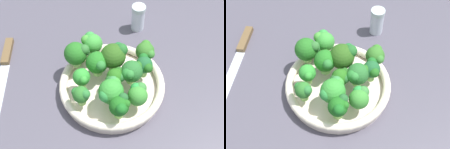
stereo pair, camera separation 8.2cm
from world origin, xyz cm
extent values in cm
cube|color=#4D4856|center=(0.00, 0.00, -1.25)|extent=(130.00, 130.00, 2.50)
cylinder|color=beige|center=(3.43, 2.48, 0.87)|extent=(26.72, 26.72, 1.74)
torus|color=#EEDEC5|center=(3.43, 2.48, 2.80)|extent=(27.83, 27.83, 2.13)
cylinder|color=#83CE62|center=(6.06, 6.10, 5.26)|extent=(2.27, 2.27, 2.79)
sphere|color=#2B581A|center=(6.06, 6.10, 8.81)|extent=(6.62, 6.62, 6.62)
sphere|color=#236127|center=(8.37, 5.73, 10.23)|extent=(3.28, 3.28, 3.28)
sphere|color=#1D682C|center=(8.32, 7.10, 9.80)|extent=(2.85, 2.85, 2.85)
cylinder|color=#89C25D|center=(-6.33, 1.04, 4.96)|extent=(2.08, 2.08, 2.18)
sphere|color=#2C7029|center=(-6.33, 1.04, 7.41)|extent=(4.20, 4.20, 4.20)
sphere|color=#2B7332|center=(-5.61, -0.45, 8.31)|extent=(2.36, 2.36, 2.36)
sphere|color=#24722A|center=(-7.09, 2.18, 7.74)|extent=(2.21, 2.21, 2.21)
cylinder|color=#79B857|center=(11.55, 0.10, 5.18)|extent=(2.05, 2.05, 2.62)
sphere|color=#1E5B2D|center=(11.55, 0.10, 7.93)|extent=(4.45, 4.45, 4.45)
sphere|color=#205F1C|center=(11.46, -1.72, 8.57)|extent=(2.50, 2.50, 2.50)
sphere|color=#27661E|center=(9.76, 0.31, 8.66)|extent=(2.44, 2.44, 2.44)
sphere|color=#1A6221|center=(12.41, 1.52, 8.60)|extent=(2.58, 2.58, 2.58)
cylinder|color=#A1C869|center=(5.08, -6.39, 4.67)|extent=(2.11, 2.11, 1.61)
sphere|color=#398932|center=(5.08, -6.39, 7.08)|extent=(4.94, 4.94, 4.94)
sphere|color=#298E3A|center=(5.69, -4.86, 7.85)|extent=(2.89, 2.89, 2.89)
sphere|color=#377D37|center=(6.67, -5.39, 7.88)|extent=(2.94, 2.94, 2.94)
sphere|color=#38872E|center=(6.29, -5.71, 7.79)|extent=(2.86, 2.86, 2.86)
cylinder|color=#7DB85F|center=(3.38, 0.97, 5.07)|extent=(1.91, 1.91, 2.40)
sphere|color=#26661A|center=(3.38, 0.97, 7.68)|extent=(4.33, 4.33, 4.33)
sphere|color=#255D25|center=(1.67, 0.52, 7.96)|extent=(2.51, 2.51, 2.51)
sphere|color=#23571C|center=(4.94, 1.66, 8.13)|extent=(2.24, 2.24, 2.24)
sphere|color=#27652B|center=(4.29, -0.02, 7.95)|extent=(2.51, 2.51, 2.51)
cylinder|color=#99DA62|center=(-0.58, -6.82, 5.07)|extent=(2.37, 2.37, 2.40)
sphere|color=#1C621A|center=(-0.58, -6.82, 7.82)|extent=(4.79, 4.79, 4.79)
sphere|color=#215A28|center=(1.17, -5.93, 8.82)|extent=(2.47, 2.47, 2.47)
sphere|color=#1F641B|center=(0.88, -7.68, 8.86)|extent=(1.91, 1.91, 1.91)
sphere|color=#1A641E|center=(-1.01, -8.33, 9.09)|extent=(2.67, 2.67, 2.67)
cylinder|color=#91C362|center=(-3.72, 5.45, 5.03)|extent=(1.97, 1.97, 2.33)
sphere|color=green|center=(-3.72, 5.45, 7.63)|extent=(4.41, 4.41, 4.41)
sphere|color=#318E30|center=(-4.05, 3.64, 8.70)|extent=(2.07, 2.07, 2.07)
sphere|color=#3E8C36|center=(-2.71, 6.36, 8.14)|extent=(1.80, 1.80, 1.80)
cylinder|color=#85C068|center=(1.72, 7.00, 5.06)|extent=(2.69, 2.69, 2.38)
sphere|color=#237220|center=(1.72, 7.00, 8.12)|extent=(5.75, 5.75, 5.75)
sphere|color=#31781F|center=(2.60, 8.38, 8.41)|extent=(3.06, 3.06, 3.06)
sphere|color=#2A742F|center=(1.53, 4.75, 9.38)|extent=(2.51, 2.51, 2.51)
sphere|color=#33782F|center=(4.06, 6.87, 8.78)|extent=(2.47, 2.47, 2.47)
cylinder|color=#8EC568|center=(-1.45, 12.48, 5.06)|extent=(2.53, 2.53, 2.38)
sphere|color=#246A20|center=(-1.45, 12.48, 8.24)|extent=(6.14, 6.14, 6.14)
sphere|color=#2A6E32|center=(0.85, 11.56, 8.58)|extent=(2.53, 2.53, 2.53)
sphere|color=#2E692E|center=(0.57, 11.34, 9.69)|extent=(2.74, 2.74, 2.74)
cylinder|color=#90CA60|center=(0.29, -2.47, 4.95)|extent=(2.57, 2.57, 2.17)
sphere|color=green|center=(0.29, -2.47, 8.05)|extent=(6.21, 6.21, 6.21)
sphere|color=#2E8E3C|center=(-1.79, -2.92, 8.47)|extent=(3.37, 3.37, 3.37)
sphere|color=#36823F|center=(1.70, -0.65, 8.75)|extent=(2.76, 2.76, 2.76)
sphere|color=green|center=(1.93, -1.21, 8.54)|extent=(2.93, 2.93, 2.93)
cylinder|color=#9DD371|center=(7.75, -0.48, 4.96)|extent=(2.55, 2.55, 2.18)
sphere|color=#28682C|center=(7.75, -0.48, 7.88)|extent=(5.63, 5.63, 5.63)
sphere|color=#2C7931|center=(6.16, -1.33, 9.24)|extent=(2.29, 2.29, 2.29)
sphere|color=#26732C|center=(5.98, -0.53, 8.80)|extent=(2.90, 2.90, 2.90)
cylinder|color=#92C767|center=(4.12, 13.19, 5.14)|extent=(2.27, 2.27, 2.56)
sphere|color=green|center=(4.12, 13.19, 8.15)|extent=(5.32, 5.32, 5.32)
sphere|color=#318C3A|center=(4.49, 15.26, 8.67)|extent=(2.99, 2.99, 2.99)
sphere|color=#419234|center=(2.88, 14.41, 9.20)|extent=(2.78, 2.78, 2.78)
cylinder|color=#86C466|center=(14.26, 3.36, 5.26)|extent=(2.00, 2.00, 2.79)
sphere|color=#336F26|center=(14.26, 3.36, 8.28)|extent=(4.98, 4.98, 4.98)
sphere|color=#327723|center=(15.21, 4.43, 9.15)|extent=(2.77, 2.77, 2.77)
sphere|color=#35782D|center=(14.50, 1.37, 8.95)|extent=(2.27, 2.27, 2.27)
cube|color=silver|center=(-22.12, 18.66, 0.20)|extent=(10.90, 15.95, 0.40)
cube|color=brown|center=(-15.35, 30.11, 0.75)|extent=(6.78, 9.38, 1.50)
cylinder|color=silver|center=(22.87, 18.23, 3.60)|extent=(3.99, 3.99, 7.19)
cylinder|color=#B1C0C3|center=(22.87, 18.23, 7.89)|extent=(4.19, 4.19, 1.40)
camera|label=1|loc=(-23.27, -39.39, 72.30)|focal=52.03mm
camera|label=2|loc=(-16.01, -43.22, 72.30)|focal=52.03mm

